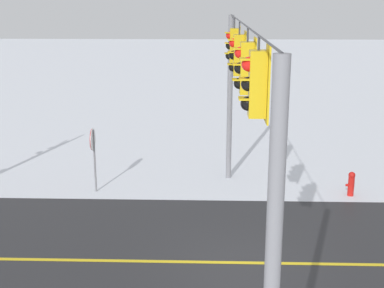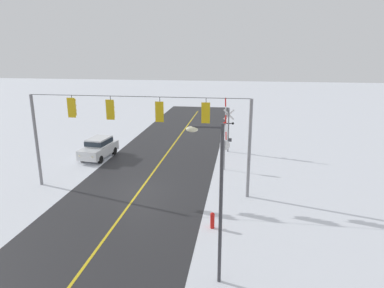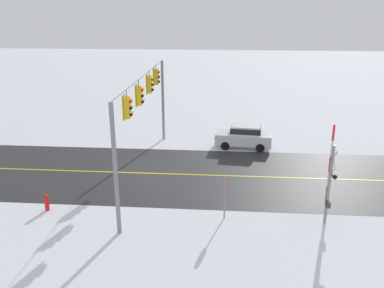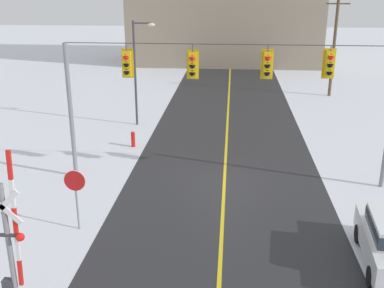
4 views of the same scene
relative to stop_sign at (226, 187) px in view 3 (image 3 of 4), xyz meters
name	(u,v)px [view 3 (image 3 of 4)]	position (x,y,z in m)	size (l,w,h in m)	color
ground_plane	(148,173)	(5.28, 4.88, -1.71)	(160.00, 160.00, 0.00)	silver
road_asphalt	(56,170)	(5.28, 10.88, -1.71)	(9.00, 80.00, 0.01)	#28282B
lane_centre_line	(56,170)	(5.28, 10.88, -1.70)	(0.14, 72.00, 0.01)	gold
signal_span	(145,105)	(5.29, 4.86, 2.72)	(14.20, 0.47, 6.22)	gray
stop_sign	(226,187)	(0.00, 0.00, 0.00)	(0.80, 0.09, 2.35)	gray
railroad_crossing	(330,179)	(-0.03, -4.87, 0.59)	(0.98, 0.31, 4.88)	gray
parked_car_white	(244,135)	(10.74, -1.42, -0.76)	(2.15, 4.32, 1.74)	white
fire_hydrant	(47,202)	(0.12, 9.15, -1.25)	(0.24, 0.31, 0.88)	red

